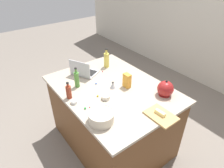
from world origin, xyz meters
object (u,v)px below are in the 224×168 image
butter_stick_left (160,113)px  kitchen_timer (113,85)px  bottle_olive (77,79)px  ramekin_medium (74,102)px  laptop (83,71)px  bottle_soy (69,92)px  bottle_oil (106,60)px  ramekin_small (106,97)px  kettle (165,89)px  cutting_board (161,116)px  mixing_bowl_large (101,117)px  candy_bag (127,81)px

butter_stick_left → kitchen_timer: kitchen_timer is taller
butter_stick_left → kitchen_timer: bearing=-173.9°
bottle_olive → ramekin_medium: bearing=-34.7°
laptop → butter_stick_left: (1.13, 0.19, -0.01)m
bottle_soy → bottle_olive: size_ratio=0.79×
bottle_oil → ramekin_small: bottle_oil is taller
kettle → kitchen_timer: size_ratio=2.77×
bottle_oil → bottle_olive: bearing=-71.0°
laptop → bottle_soy: (0.34, -0.38, 0.03)m
cutting_board → ramekin_medium: size_ratio=4.09×
laptop → ramekin_medium: 0.60m
kettle → cutting_board: (0.21, -0.30, -0.07)m
laptop → bottle_soy: size_ratio=1.91×
bottle_oil → bottle_soy: 0.82m
ramekin_medium → cutting_board: bearing=39.4°
bottle_soy → ramekin_small: size_ratio=2.19×
mixing_bowl_large → kitchen_timer: 0.57m
kettle → ramekin_small: size_ratio=2.37×
bottle_soy → kettle: bottle_soy is taller
bottle_soy → butter_stick_left: bearing=35.5°
bottle_soy → butter_stick_left: size_ratio=1.79×
laptop → candy_bag: size_ratio=2.21×
bottle_olive → kettle: bearing=43.2°
laptop → bottle_soy: 0.51m
bottle_soy → kitchen_timer: 0.51m
bottle_oil → ramekin_medium: (0.45, -0.74, -0.09)m
bottle_oil → ramekin_medium: bottle_oil is taller
kettle → ramekin_medium: kettle is taller
bottle_olive → cutting_board: bearing=22.2°
cutting_board → ramekin_medium: bearing=-140.6°
laptop → bottle_olive: 0.29m
bottle_soy → butter_stick_left: bottle_soy is taller
kitchen_timer → mixing_bowl_large: bearing=-48.2°
butter_stick_left → ramekin_small: butter_stick_left is taller
candy_bag → mixing_bowl_large: bearing=-62.3°
mixing_bowl_large → bottle_oil: 1.08m
mixing_bowl_large → kitchen_timer: (-0.38, 0.42, -0.02)m
mixing_bowl_large → kitchen_timer: mixing_bowl_large is taller
kitchen_timer → laptop: bearing=-166.4°
cutting_board → kitchen_timer: kitchen_timer is taller
butter_stick_left → ramekin_medium: bearing=-140.0°
ramekin_medium → bottle_oil: bearing=121.4°
mixing_bowl_large → bottle_olive: bottle_olive is taller
butter_stick_left → ramekin_medium: size_ratio=1.54×
butter_stick_left → cutting_board: bearing=0.0°
laptop → bottle_soy: bearing=-47.7°
cutting_board → bottle_oil: bearing=171.0°
ramekin_small → kitchen_timer: 0.23m
mixing_bowl_large → bottle_oil: bottle_oil is taller
kitchen_timer → candy_bag: size_ratio=0.45×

